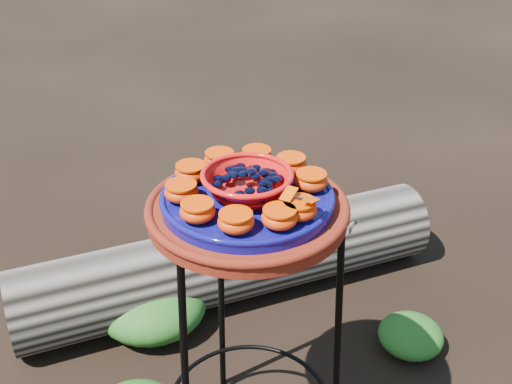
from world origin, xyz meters
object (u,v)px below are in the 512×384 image
object	(u,v)px
terracotta_saucer	(247,211)
plant_stand	(248,344)
red_bowl	(247,184)
driftwood_log	(230,262)
cobalt_plate	(247,200)

from	to	relation	value
terracotta_saucer	plant_stand	bearing A→B (deg)	0.00
plant_stand	red_bowl	xyz separation A→B (m)	(0.00, 0.00, 0.43)
red_bowl	driftwood_log	size ratio (longest dim) A/B	0.12
plant_stand	terracotta_saucer	xyz separation A→B (m)	(0.00, 0.00, 0.37)
terracotta_saucer	cobalt_plate	size ratio (longest dim) A/B	1.17
cobalt_plate	red_bowl	distance (m)	0.04
plant_stand	cobalt_plate	xyz separation A→B (m)	(0.00, 0.00, 0.40)
plant_stand	red_bowl	world-z (taller)	red_bowl
plant_stand	cobalt_plate	distance (m)	0.40
plant_stand	red_bowl	distance (m)	0.43
plant_stand	terracotta_saucer	size ratio (longest dim) A/B	1.70
cobalt_plate	red_bowl	bearing A→B (deg)	0.00
red_bowl	driftwood_log	world-z (taller)	red_bowl
cobalt_plate	driftwood_log	xyz separation A→B (m)	(0.15, 0.60, -0.61)
cobalt_plate	red_bowl	xyz separation A→B (m)	(0.00, 0.00, 0.04)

